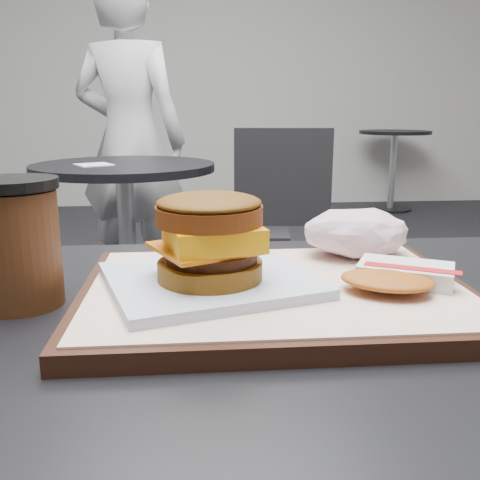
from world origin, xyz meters
The scene contains 10 objects.
serving_tray centered at (0.00, 0.05, 0.78)m, with size 0.38×0.28×0.02m.
breakfast_sandwich centered at (-0.07, 0.05, 0.83)m, with size 0.23×0.22×0.09m.
hash_brown centered at (0.11, 0.03, 0.80)m, with size 0.13×0.12×0.02m.
crumpled_wrapper centered at (0.11, 0.15, 0.82)m, with size 0.12×0.10×0.05m, color white, non-canonical shape.
coffee_cup centered at (-0.25, 0.07, 0.83)m, with size 0.08×0.08×0.12m.
neighbor_table centered at (-0.35, 1.65, 0.55)m, with size 0.70×0.70×0.75m.
napkin centered at (-0.45, 1.59, 0.75)m, with size 0.12×0.12×0.00m, color white.
neighbor_chair centered at (0.16, 1.72, 0.51)m, with size 0.62×0.47×0.88m.
patron centered at (-0.40, 2.33, 0.79)m, with size 0.58×0.38×1.59m, color silver.
bg_table_far centered at (1.80, 4.50, 0.56)m, with size 0.66×0.66×0.75m.
Camera 1 is at (-0.08, -0.45, 0.96)m, focal length 40.00 mm.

